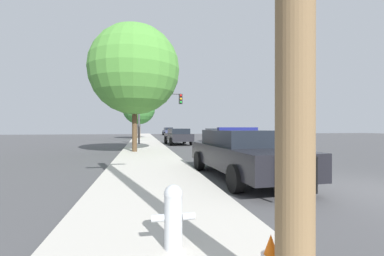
{
  "coord_description": "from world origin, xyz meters",
  "views": [
    {
      "loc": [
        -5.39,
        -5.36,
        1.56
      ],
      "look_at": [
        -0.53,
        19.39,
        1.49
      ],
      "focal_mm": 24.0,
      "sensor_mm": 36.0,
      "label": 1
    }
  ],
  "objects_px": {
    "car_background_distant": "(168,131)",
    "car_background_oncoming": "(215,135)",
    "tree_sidewalk_far": "(139,108)",
    "fire_hydrant": "(173,214)",
    "car_background_midblock": "(178,136)",
    "traffic_light": "(158,106)",
    "tree_sidewalk_near": "(135,70)",
    "police_car": "(240,152)"
  },
  "relations": [
    {
      "from": "car_background_distant",
      "to": "car_background_oncoming",
      "type": "height_order",
      "value": "car_background_distant"
    },
    {
      "from": "car_background_midblock",
      "to": "car_background_distant",
      "type": "bearing_deg",
      "value": 82.5
    },
    {
      "from": "police_car",
      "to": "fire_hydrant",
      "type": "bearing_deg",
      "value": 57.06
    },
    {
      "from": "traffic_light",
      "to": "tree_sidewalk_near",
      "type": "relative_size",
      "value": 0.61
    },
    {
      "from": "car_background_oncoming",
      "to": "tree_sidewalk_far",
      "type": "relative_size",
      "value": 0.74
    },
    {
      "from": "car_background_distant",
      "to": "car_background_midblock",
      "type": "relative_size",
      "value": 0.97
    },
    {
      "from": "fire_hydrant",
      "to": "tree_sidewalk_far",
      "type": "relative_size",
      "value": 0.12
    },
    {
      "from": "fire_hydrant",
      "to": "tree_sidewalk_far",
      "type": "height_order",
      "value": "tree_sidewalk_far"
    },
    {
      "from": "car_background_oncoming",
      "to": "tree_sidewalk_far",
      "type": "distance_m",
      "value": 12.67
    },
    {
      "from": "car_background_oncoming",
      "to": "car_background_midblock",
      "type": "relative_size",
      "value": 0.99
    },
    {
      "from": "police_car",
      "to": "car_background_oncoming",
      "type": "xyz_separation_m",
      "value": [
        4.62,
        18.74,
        -0.02
      ]
    },
    {
      "from": "tree_sidewalk_far",
      "to": "fire_hydrant",
      "type": "bearing_deg",
      "value": -88.68
    },
    {
      "from": "car_background_distant",
      "to": "car_background_midblock",
      "type": "xyz_separation_m",
      "value": [
        -1.89,
        -27.59,
        -0.03
      ]
    },
    {
      "from": "car_background_oncoming",
      "to": "tree_sidewalk_near",
      "type": "relative_size",
      "value": 0.62
    },
    {
      "from": "police_car",
      "to": "car_background_oncoming",
      "type": "height_order",
      "value": "police_car"
    },
    {
      "from": "car_background_oncoming",
      "to": "tree_sidewalk_near",
      "type": "bearing_deg",
      "value": 54.73
    },
    {
      "from": "car_background_distant",
      "to": "car_background_oncoming",
      "type": "bearing_deg",
      "value": -86.57
    },
    {
      "from": "car_background_midblock",
      "to": "tree_sidewalk_near",
      "type": "relative_size",
      "value": 0.63
    },
    {
      "from": "fire_hydrant",
      "to": "car_background_distant",
      "type": "distance_m",
      "value": 47.9
    },
    {
      "from": "traffic_light",
      "to": "police_car",
      "type": "bearing_deg",
      "value": -83.91
    },
    {
      "from": "tree_sidewalk_near",
      "to": "car_background_distant",
      "type": "bearing_deg",
      "value": 81.04
    },
    {
      "from": "car_background_distant",
      "to": "fire_hydrant",
      "type": "bearing_deg",
      "value": -98.11
    },
    {
      "from": "traffic_light",
      "to": "tree_sidewalk_far",
      "type": "distance_m",
      "value": 12.93
    },
    {
      "from": "fire_hydrant",
      "to": "tree_sidewalk_near",
      "type": "bearing_deg",
      "value": 93.58
    },
    {
      "from": "traffic_light",
      "to": "car_background_oncoming",
      "type": "bearing_deg",
      "value": 29.72
    },
    {
      "from": "car_background_oncoming",
      "to": "traffic_light",
      "type": "bearing_deg",
      "value": 31.16
    },
    {
      "from": "traffic_light",
      "to": "car_background_midblock",
      "type": "relative_size",
      "value": 0.98
    },
    {
      "from": "fire_hydrant",
      "to": "car_background_distant",
      "type": "bearing_deg",
      "value": 84.29
    },
    {
      "from": "car_background_midblock",
      "to": "tree_sidewalk_near",
      "type": "xyz_separation_m",
      "value": [
        -3.66,
        -7.61,
        4.18
      ]
    },
    {
      "from": "traffic_light",
      "to": "tree_sidewalk_near",
      "type": "height_order",
      "value": "tree_sidewalk_near"
    },
    {
      "from": "car_background_midblock",
      "to": "tree_sidewalk_far",
      "type": "height_order",
      "value": "tree_sidewalk_far"
    },
    {
      "from": "traffic_light",
      "to": "car_background_oncoming",
      "type": "xyz_separation_m",
      "value": [
        6.24,
        3.56,
        -2.63
      ]
    },
    {
      "from": "car_background_distant",
      "to": "tree_sidewalk_far",
      "type": "bearing_deg",
      "value": -112.35
    },
    {
      "from": "tree_sidewalk_near",
      "to": "tree_sidewalk_far",
      "type": "distance_m",
      "value": 20.02
    },
    {
      "from": "tree_sidewalk_far",
      "to": "tree_sidewalk_near",
      "type": "bearing_deg",
      "value": -90.1
    },
    {
      "from": "fire_hydrant",
      "to": "car_background_distant",
      "type": "relative_size",
      "value": 0.17
    },
    {
      "from": "police_car",
      "to": "car_background_midblock",
      "type": "height_order",
      "value": "police_car"
    },
    {
      "from": "car_background_distant",
      "to": "tree_sidewalk_far",
      "type": "height_order",
      "value": "tree_sidewalk_far"
    },
    {
      "from": "fire_hydrant",
      "to": "traffic_light",
      "type": "distance_m",
      "value": 19.92
    },
    {
      "from": "traffic_light",
      "to": "car_background_distant",
      "type": "bearing_deg",
      "value": 82.38
    },
    {
      "from": "fire_hydrant",
      "to": "car_background_distant",
      "type": "xyz_separation_m",
      "value": [
        4.77,
        47.66,
        0.28
      ]
    },
    {
      "from": "fire_hydrant",
      "to": "car_background_midblock",
      "type": "xyz_separation_m",
      "value": [
        2.88,
        20.07,
        0.25
      ]
    }
  ]
}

